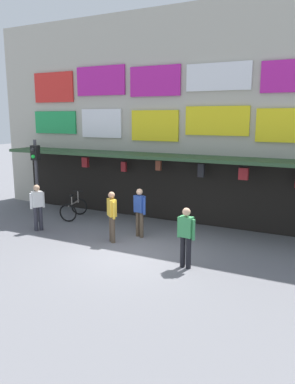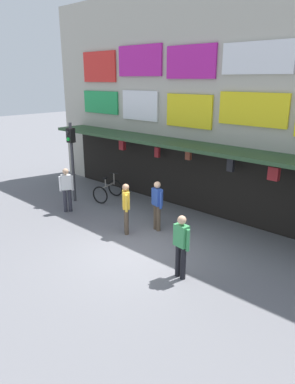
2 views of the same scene
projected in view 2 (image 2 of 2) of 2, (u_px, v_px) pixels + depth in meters
ground_plane at (137, 252)px, 10.32m from camera, size 80.00×80.00×0.00m
shopfront at (228, 104)px, 12.28m from camera, size 18.00×2.60×8.00m
traffic_light_near at (72, 150)px, 13.98m from camera, size 0.30×0.33×3.20m
bicycle_parked at (108, 191)px, 14.63m from camera, size 0.99×1.30×1.05m
pedestrian_in_purple at (181, 243)px, 8.73m from camera, size 0.53×0.26×1.68m
pedestrian_in_black at (67, 188)px, 13.16m from camera, size 0.37×0.47×1.68m
pedestrian_in_blue at (126, 206)px, 11.28m from camera, size 0.43×0.40×1.68m
pedestrian_in_green at (157, 203)px, 11.53m from camera, size 0.51×0.31×1.68m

